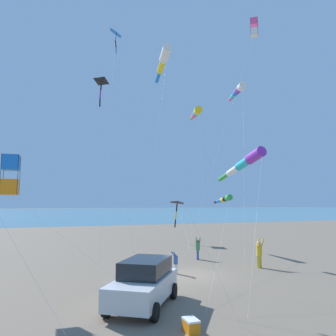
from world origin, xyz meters
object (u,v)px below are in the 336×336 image
at_px(person_child_grey_jacket, 176,261).
at_px(kite_windsock_green_low_center, 238,91).
at_px(kite_windsock_white_trailing, 245,163).
at_px(person_child_green_jacket, 198,247).
at_px(kite_delta_teal_far_right, 177,203).
at_px(parked_car, 144,282).
at_px(kite_windsock_magenta_far_left, 196,113).
at_px(kite_delta_blue_topmost, 116,34).
at_px(cooler_box, 191,325).
at_px(person_adult_flyer, 259,252).
at_px(kite_box_black_fish_shape, 254,28).
at_px(kite_windsock_long_streamer_left, 224,199).
at_px(kite_box_striped_overhead, 10,175).
at_px(kite_windsock_long_streamer_right, 163,60).
at_px(kite_delta_rainbow_low_near, 102,82).

bearing_deg(person_child_grey_jacket, kite_windsock_green_low_center, 132.83).
height_order(person_child_grey_jacket, kite_windsock_white_trailing, kite_windsock_white_trailing).
bearing_deg(person_child_green_jacket, kite_delta_teal_far_right, 166.56).
relative_size(parked_car, kite_windsock_magenta_far_left, 0.35).
distance_m(person_child_grey_jacket, kite_windsock_green_low_center, 22.35).
bearing_deg(kite_delta_blue_topmost, cooler_box, 2.45).
bearing_deg(person_adult_flyer, kite_box_black_fish_shape, 143.06).
bearing_deg(kite_windsock_long_streamer_left, parked_car, -42.01).
relative_size(person_adult_flyer, kite_windsock_white_trailing, 0.15).
relative_size(kite_box_striped_overhead, kite_delta_teal_far_right, 0.79).
xyz_separation_m(kite_box_black_fish_shape, kite_windsock_green_low_center, (-4.44, 0.89, -4.71)).
xyz_separation_m(cooler_box, kite_windsock_magenta_far_left, (-17.03, 8.37, 12.49)).
bearing_deg(parked_car, person_child_grey_jacket, 146.38).
height_order(cooler_box, person_adult_flyer, person_adult_flyer).
height_order(person_child_grey_jacket, kite_box_striped_overhead, kite_box_striped_overhead).
bearing_deg(cooler_box, kite_delta_blue_topmost, -177.55).
distance_m(person_adult_flyer, kite_windsock_white_trailing, 5.98).
distance_m(cooler_box, kite_windsock_long_streamer_right, 22.12).
height_order(kite_box_striped_overhead, kite_windsock_green_low_center, kite_windsock_green_low_center).
bearing_deg(person_child_grey_jacket, kite_delta_teal_far_right, 157.52).
bearing_deg(kite_windsock_long_streamer_right, kite_windsock_green_low_center, 113.98).
xyz_separation_m(kite_delta_teal_far_right, kite_windsock_magenta_far_left, (5.41, -0.25, 8.45)).
height_order(kite_delta_blue_topmost, kite_windsock_long_streamer_right, kite_windsock_long_streamer_right).
height_order(kite_windsock_white_trailing, kite_box_striped_overhead, kite_windsock_white_trailing).
bearing_deg(kite_windsock_long_streamer_left, cooler_box, -33.84).
bearing_deg(kite_delta_blue_topmost, kite_box_striped_overhead, -51.70).
distance_m(person_child_green_jacket, kite_box_black_fish_shape, 21.66).
height_order(cooler_box, kite_windsock_green_low_center, kite_windsock_green_low_center).
bearing_deg(person_adult_flyer, parked_car, -61.63).
bearing_deg(parked_car, kite_delta_blue_topmost, 178.45).
bearing_deg(kite_windsock_magenta_far_left, parked_car, -33.08).
xyz_separation_m(kite_box_black_fish_shape, kite_delta_rainbow_low_near, (4.79, -15.19, -9.25)).
height_order(parked_car, kite_windsock_green_low_center, kite_windsock_green_low_center).
bearing_deg(kite_box_black_fish_shape, parked_car, -50.82).
xyz_separation_m(person_adult_flyer, kite_windsock_long_streamer_right, (-6.50, -4.39, 15.22)).
bearing_deg(kite_box_striped_overhead, kite_windsock_long_streamer_left, 117.60).
distance_m(kite_windsock_long_streamer_left, kite_windsock_magenta_far_left, 8.54).
xyz_separation_m(parked_car, person_child_green_jacket, (-9.34, 6.93, -0.07)).
bearing_deg(person_adult_flyer, kite_windsock_white_trailing, -129.79).
xyz_separation_m(parked_car, kite_box_striped_overhead, (-3.51, -5.51, 4.55)).
distance_m(person_child_grey_jacket, kite_box_striped_overhead, 10.34).
xyz_separation_m(parked_car, kite_windsock_long_streamer_left, (-12.07, 10.88, 3.60)).
bearing_deg(kite_delta_teal_far_right, kite_windsock_long_streamer_right, -29.38).
bearing_deg(kite_delta_rainbow_low_near, kite_box_striped_overhead, -54.03).
relative_size(kite_delta_blue_topmost, kite_delta_teal_far_right, 1.99).
bearing_deg(kite_delta_teal_far_right, kite_delta_rainbow_low_near, -39.30).
height_order(kite_windsock_white_trailing, kite_delta_teal_far_right, kite_windsock_white_trailing).
bearing_deg(parked_car, kite_windsock_magenta_far_left, 146.92).
bearing_deg(kite_windsock_long_streamer_left, kite_delta_rainbow_low_near, -66.11).
bearing_deg(kite_windsock_long_streamer_right, kite_windsock_magenta_far_left, 119.94).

